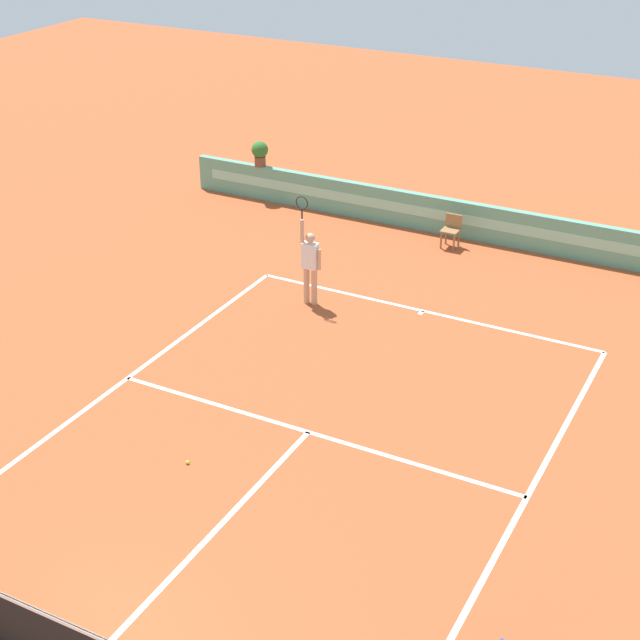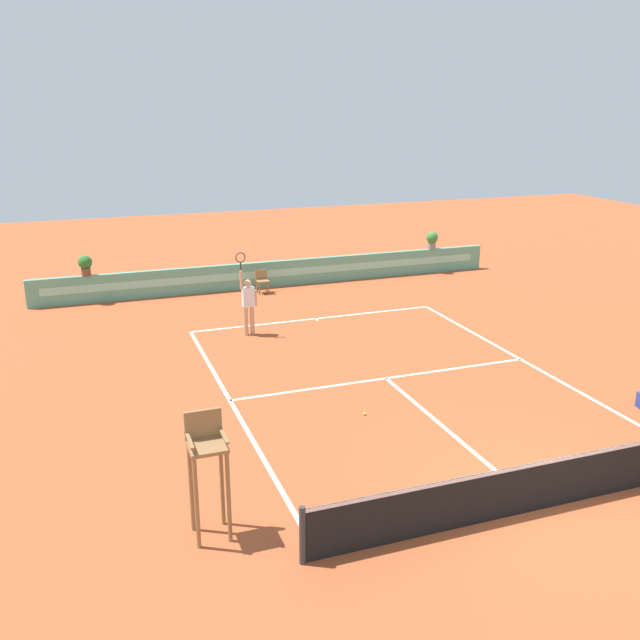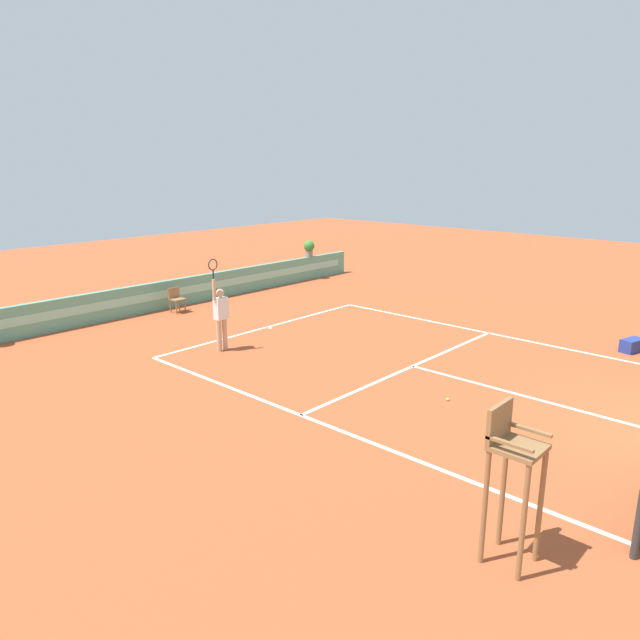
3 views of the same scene
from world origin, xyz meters
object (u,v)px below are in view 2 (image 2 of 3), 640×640
ball_kid_chair (262,280)px  potted_plant_far_left (85,264)px  tennis_player (248,302)px  potted_plant_far_right (432,239)px  umpire_chair (207,461)px  tennis_ball_near_baseline (364,414)px

ball_kid_chair → potted_plant_far_left: size_ratio=1.17×
tennis_player → potted_plant_far_left: (-4.49, 5.34, 0.36)m
tennis_player → potted_plant_far_right: (9.16, 5.34, 0.36)m
umpire_chair → tennis_ball_near_baseline: bearing=38.3°
ball_kid_chair → potted_plant_far_left: potted_plant_far_left is taller
potted_plant_far_right → tennis_ball_near_baseline: bearing=-124.4°
ball_kid_chair → potted_plant_far_right: (7.49, 0.73, 0.93)m
umpire_chair → ball_kid_chair: (4.81, 14.39, -0.86)m
umpire_chair → tennis_ball_near_baseline: size_ratio=31.47×
tennis_player → tennis_ball_near_baseline: size_ratio=38.01×
tennis_ball_near_baseline → tennis_player: bearing=99.2°
ball_kid_chair → potted_plant_far_right: size_ratio=1.17×
potted_plant_far_right → tennis_player: bearing=-149.8°
tennis_ball_near_baseline → potted_plant_far_right: 14.40m
ball_kid_chair → potted_plant_far_left: (-6.17, 0.73, 0.93)m
tennis_ball_near_baseline → potted_plant_far_left: size_ratio=0.09×
umpire_chair → tennis_ball_near_baseline: (4.19, 3.30, -1.31)m
umpire_chair → potted_plant_far_left: bearing=95.1°
ball_kid_chair → tennis_player: (-1.68, -4.61, 0.57)m
tennis_player → tennis_ball_near_baseline: 6.65m
tennis_player → potted_plant_far_right: bearing=30.2°
ball_kid_chair → tennis_player: bearing=-110.0°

